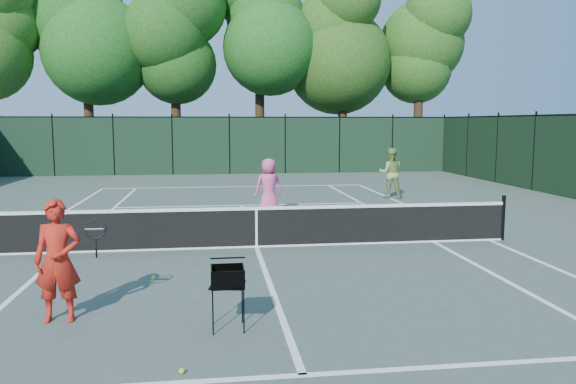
{
  "coord_description": "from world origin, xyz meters",
  "views": [
    {
      "loc": [
        -0.95,
        -12.17,
        2.76
      ],
      "look_at": [
        0.84,
        1.0,
        1.1
      ],
      "focal_mm": 35.0,
      "sensor_mm": 36.0,
      "label": 1
    }
  ],
  "objects": [
    {
      "name": "ground",
      "position": [
        0.0,
        0.0,
        0.0
      ],
      "size": [
        90.0,
        90.0,
        0.0
      ],
      "primitive_type": "plane",
      "color": "#425048",
      "rests_on": "ground"
    },
    {
      "name": "sideline_doubles_right",
      "position": [
        5.49,
        0.0,
        0.0
      ],
      "size": [
        0.1,
        23.77,
        0.01
      ],
      "primitive_type": "cube",
      "color": "white",
      "rests_on": "ground"
    },
    {
      "name": "sideline_singles_left",
      "position": [
        -4.12,
        0.0,
        0.0
      ],
      "size": [
        0.1,
        23.77,
        0.01
      ],
      "primitive_type": "cube",
      "color": "white",
      "rests_on": "ground"
    },
    {
      "name": "sideline_singles_right",
      "position": [
        4.12,
        0.0,
        0.0
      ],
      "size": [
        0.1,
        23.77,
        0.01
      ],
      "primitive_type": "cube",
      "color": "white",
      "rests_on": "ground"
    },
    {
      "name": "baseline_far",
      "position": [
        0.0,
        11.88,
        0.0
      ],
      "size": [
        10.97,
        0.1,
        0.01
      ],
      "primitive_type": "cube",
      "color": "white",
      "rests_on": "ground"
    },
    {
      "name": "service_line_near",
      "position": [
        0.0,
        -6.4,
        0.0
      ],
      "size": [
        8.23,
        0.1,
        0.01
      ],
      "primitive_type": "cube",
      "color": "white",
      "rests_on": "ground"
    },
    {
      "name": "service_line_far",
      "position": [
        0.0,
        6.4,
        0.0
      ],
      "size": [
        8.23,
        0.1,
        0.01
      ],
      "primitive_type": "cube",
      "color": "white",
      "rests_on": "ground"
    },
    {
      "name": "center_service_line",
      "position": [
        0.0,
        0.0,
        0.0
      ],
      "size": [
        0.1,
        12.8,
        0.01
      ],
      "primitive_type": "cube",
      "color": "white",
      "rests_on": "ground"
    },
    {
      "name": "tennis_net",
      "position": [
        0.0,
        0.0,
        0.48
      ],
      "size": [
        11.69,
        0.09,
        1.06
      ],
      "color": "black",
      "rests_on": "ground"
    },
    {
      "name": "fence_far",
      "position": [
        0.0,
        18.0,
        1.5
      ],
      "size": [
        24.0,
        0.05,
        3.0
      ],
      "primitive_type": "cube",
      "color": "black",
      "rests_on": "ground"
    },
    {
      "name": "tree_1",
      "position": [
        -8.0,
        22.0,
        8.69
      ],
      "size": [
        6.8,
        6.8,
        13.98
      ],
      "color": "black",
      "rests_on": "ground"
    },
    {
      "name": "tree_2",
      "position": [
        -3.0,
        21.8,
        7.73
      ],
      "size": [
        6.0,
        6.0,
        12.4
      ],
      "color": "black",
      "rests_on": "ground"
    },
    {
      "name": "tree_3",
      "position": [
        2.0,
        22.3,
        9.01
      ],
      "size": [
        7.0,
        7.0,
        14.45
      ],
      "color": "black",
      "rests_on": "ground"
    },
    {
      "name": "tree_4",
      "position": [
        7.0,
        21.6,
        8.14
      ],
      "size": [
        6.2,
        6.2,
        12.97
      ],
      "color": "black",
      "rests_on": "ground"
    },
    {
      "name": "tree_5",
      "position": [
        12.0,
        22.1,
        7.71
      ],
      "size": [
        5.8,
        5.8,
        12.23
      ],
      "color": "black",
      "rests_on": "ground"
    },
    {
      "name": "coach",
      "position": [
        -3.08,
        -4.25,
        0.86
      ],
      "size": [
        0.91,
        0.61,
        1.72
      ],
      "rotation": [
        0.0,
        0.0,
        0.01
      ],
      "color": "red",
      "rests_on": "ground"
    },
    {
      "name": "player_pink",
      "position": [
        0.71,
        4.32,
        0.85
      ],
      "size": [
        0.92,
        0.7,
        1.7
      ],
      "rotation": [
        0.0,
        0.0,
        3.35
      ],
      "color": "#E04F90",
      "rests_on": "ground"
    },
    {
      "name": "player_green",
      "position": [
        5.51,
        7.53,
        0.91
      ],
      "size": [
        1.01,
        0.86,
        1.82
      ],
      "rotation": [
        0.0,
        0.0,
        2.93
      ],
      "color": "#80A653",
      "rests_on": "ground"
    },
    {
      "name": "ball_hopper",
      "position": [
        -0.77,
        -4.88,
        0.71
      ],
      "size": [
        0.51,
        0.51,
        0.85
      ],
      "rotation": [
        0.0,
        0.0,
        -0.18
      ],
      "color": "black",
      "rests_on": "ground"
    },
    {
      "name": "loose_ball_near_cart",
      "position": [
        -1.32,
        -6.19,
        0.03
      ],
      "size": [
        0.07,
        0.07,
        0.07
      ],
      "primitive_type": "sphere",
      "color": "#ADCD2A",
      "rests_on": "ground"
    },
    {
      "name": "loose_ball_midcourt",
      "position": [
        -2.01,
        -2.32,
        0.03
      ],
      "size": [
        0.07,
        0.07,
        0.07
      ],
      "primitive_type": "sphere",
      "color": "#DDF131",
      "rests_on": "ground"
    }
  ]
}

